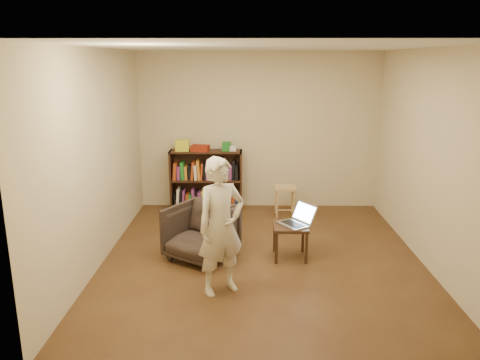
{
  "coord_description": "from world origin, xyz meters",
  "views": [
    {
      "loc": [
        -0.2,
        -5.51,
        2.46
      ],
      "look_at": [
        -0.28,
        0.35,
        0.95
      ],
      "focal_mm": 35.0,
      "sensor_mm": 36.0,
      "label": 1
    }
  ],
  "objects_px": {
    "stool": "(285,192)",
    "person": "(221,226)",
    "bookshelf": "(206,183)",
    "side_table": "(290,231)",
    "armchair": "(201,232)",
    "laptop": "(297,220)"
  },
  "relations": [
    {
      "from": "stool",
      "to": "person",
      "type": "xyz_separation_m",
      "value": [
        -0.89,
        -2.57,
        0.35
      ]
    },
    {
      "from": "laptop",
      "to": "person",
      "type": "bearing_deg",
      "value": -78.54
    },
    {
      "from": "stool",
      "to": "armchair",
      "type": "height_order",
      "value": "armchair"
    },
    {
      "from": "armchair",
      "to": "laptop",
      "type": "relative_size",
      "value": 1.46
    },
    {
      "from": "stool",
      "to": "bookshelf",
      "type": "bearing_deg",
      "value": 163.61
    },
    {
      "from": "armchair",
      "to": "person",
      "type": "distance_m",
      "value": 1.01
    },
    {
      "from": "bookshelf",
      "to": "side_table",
      "type": "xyz_separation_m",
      "value": [
        1.23,
        -2.04,
        -0.08
      ]
    },
    {
      "from": "side_table",
      "to": "laptop",
      "type": "xyz_separation_m",
      "value": [
        0.09,
        0.03,
        0.13
      ]
    },
    {
      "from": "side_table",
      "to": "person",
      "type": "relative_size",
      "value": 0.29
    },
    {
      "from": "armchair",
      "to": "side_table",
      "type": "bearing_deg",
      "value": 33.3
    },
    {
      "from": "laptop",
      "to": "stool",
      "type": "bearing_deg",
      "value": 146.44
    },
    {
      "from": "person",
      "to": "armchair",
      "type": "bearing_deg",
      "value": 77.09
    },
    {
      "from": "armchair",
      "to": "person",
      "type": "xyz_separation_m",
      "value": [
        0.3,
        -0.87,
        0.4
      ]
    },
    {
      "from": "side_table",
      "to": "armchair",
      "type": "bearing_deg",
      "value": -178.4
    },
    {
      "from": "armchair",
      "to": "person",
      "type": "bearing_deg",
      "value": -39.17
    },
    {
      "from": "bookshelf",
      "to": "laptop",
      "type": "bearing_deg",
      "value": -56.66
    },
    {
      "from": "stool",
      "to": "person",
      "type": "relative_size",
      "value": 0.33
    },
    {
      "from": "stool",
      "to": "person",
      "type": "height_order",
      "value": "person"
    },
    {
      "from": "bookshelf",
      "to": "laptop",
      "type": "height_order",
      "value": "bookshelf"
    },
    {
      "from": "stool",
      "to": "side_table",
      "type": "xyz_separation_m",
      "value": [
        -0.06,
        -1.66,
        -0.03
      ]
    },
    {
      "from": "bookshelf",
      "to": "stool",
      "type": "relative_size",
      "value": 2.45
    },
    {
      "from": "armchair",
      "to": "stool",
      "type": "bearing_deg",
      "value": 86.49
    }
  ]
}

